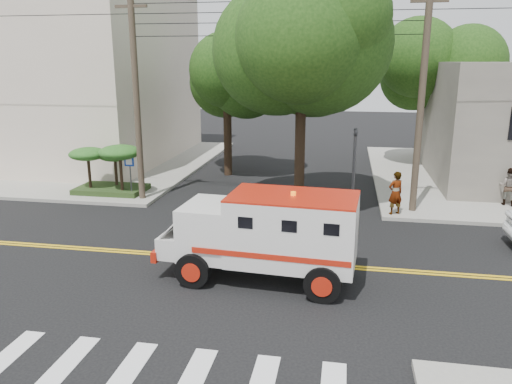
# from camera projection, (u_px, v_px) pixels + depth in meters

# --- Properties ---
(ground) EXTENTS (100.00, 100.00, 0.00)m
(ground) POSITION_uv_depth(u_px,v_px,m) (233.00, 259.00, 16.12)
(ground) COLOR black
(ground) RESTS_ON ground
(sidewalk_nw) EXTENTS (17.00, 17.00, 0.15)m
(sidewalk_nw) POSITION_uv_depth(u_px,v_px,m) (71.00, 162.00, 31.27)
(sidewalk_nw) COLOR gray
(sidewalk_nw) RESTS_ON ground
(building_left) EXTENTS (16.00, 14.00, 10.00)m
(building_left) POSITION_uv_depth(u_px,v_px,m) (47.00, 78.00, 31.75)
(building_left) COLOR beige
(building_left) RESTS_ON sidewalk_nw
(utility_pole_left) EXTENTS (0.28, 0.28, 9.00)m
(utility_pole_left) POSITION_uv_depth(u_px,v_px,m) (137.00, 101.00, 21.65)
(utility_pole_left) COLOR #382D23
(utility_pole_left) RESTS_ON ground
(utility_pole_right) EXTENTS (0.28, 0.28, 9.00)m
(utility_pole_right) POSITION_uv_depth(u_px,v_px,m) (421.00, 105.00, 19.79)
(utility_pole_right) COLOR #382D23
(utility_pole_right) RESTS_ON ground
(tree_main) EXTENTS (6.08, 5.70, 9.85)m
(tree_main) POSITION_uv_depth(u_px,v_px,m) (313.00, 35.00, 19.86)
(tree_main) COLOR black
(tree_main) RESTS_ON ground
(tree_left) EXTENTS (4.48, 4.20, 7.70)m
(tree_left) POSITION_uv_depth(u_px,v_px,m) (232.00, 70.00, 26.33)
(tree_left) COLOR black
(tree_left) RESTS_ON ground
(tree_right) EXTENTS (4.80, 4.50, 8.20)m
(tree_right) POSITION_uv_depth(u_px,v_px,m) (447.00, 63.00, 28.05)
(tree_right) COLOR black
(tree_right) RESTS_ON ground
(traffic_signal) EXTENTS (0.15, 0.18, 3.60)m
(traffic_signal) POSITION_uv_depth(u_px,v_px,m) (354.00, 162.00, 20.23)
(traffic_signal) COLOR #3F3F42
(traffic_signal) RESTS_ON ground
(accessibility_sign) EXTENTS (0.45, 0.10, 2.02)m
(accessibility_sign) POSITION_uv_depth(u_px,v_px,m) (130.00, 171.00, 22.71)
(accessibility_sign) COLOR #3F3F42
(accessibility_sign) RESTS_ON ground
(palm_planter) EXTENTS (3.52, 2.63, 2.36)m
(palm_planter) POSITION_uv_depth(u_px,v_px,m) (109.00, 162.00, 23.29)
(palm_planter) COLOR #1E3314
(palm_planter) RESTS_ON sidewalk_nw
(armored_truck) EXTENTS (5.86, 2.66, 2.61)m
(armored_truck) POSITION_uv_depth(u_px,v_px,m) (267.00, 231.00, 14.28)
(armored_truck) COLOR silver
(armored_truck) RESTS_ON ground
(pedestrian_a) EXTENTS (0.77, 0.69, 1.78)m
(pedestrian_a) POSITION_uv_depth(u_px,v_px,m) (395.00, 193.00, 20.14)
(pedestrian_a) COLOR gray
(pedestrian_a) RESTS_ON sidewalk_ne
(pedestrian_b) EXTENTS (1.00, 0.94, 1.63)m
(pedestrian_b) POSITION_uv_depth(u_px,v_px,m) (509.00, 187.00, 21.46)
(pedestrian_b) COLOR gray
(pedestrian_b) RESTS_ON sidewalk_ne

